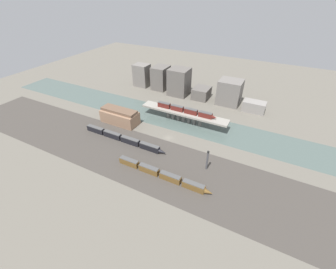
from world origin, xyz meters
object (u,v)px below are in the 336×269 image
Objects in this scene: train_yard_near at (162,174)px; train_yard_mid at (123,138)px; train_on_bridge at (185,110)px; signal_tower at (207,160)px; warehouse_building at (120,116)px.

train_yard_mid is at bearing 156.09° from train_yard_near.
train_yard_near is (11.67, -54.81, -7.33)m from train_on_bridge.
train_yard_near is at bearing -23.91° from train_yard_mid.
train_yard_near is 24.28m from signal_tower.
signal_tower reaches higher than warehouse_building.
signal_tower is at bearing -13.91° from warehouse_building.
signal_tower is at bearing 41.86° from train_yard_near.
train_yard_near is 39.32m from train_yard_mid.
train_yard_near is 4.40× the size of signal_tower.
warehouse_building is (-15.18, 17.14, 3.06)m from train_yard_mid.
train_on_bridge is at bearing 28.85° from warehouse_building.
train_yard_mid is at bearing -179.94° from signal_tower.
signal_tower is (17.85, 15.99, 3.91)m from train_yard_near.
train_yard_mid is 53.93m from signal_tower.
train_yard_near is at bearing -77.99° from train_on_bridge.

